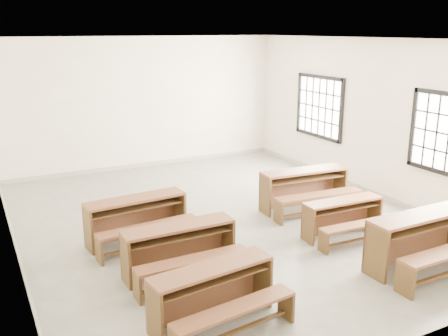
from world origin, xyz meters
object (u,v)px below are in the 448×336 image
desk_set_0 (214,291)px  desk_set_4 (344,216)px  desk_set_3 (423,237)px  desk_set_5 (305,187)px  desk_set_1 (180,246)px  desk_set_2 (137,217)px

desk_set_0 → desk_set_4: 3.31m
desk_set_0 → desk_set_3: (3.33, -0.10, 0.06)m
desk_set_4 → desk_set_3: bearing=-76.2°
desk_set_0 → desk_set_5: desk_set_5 is taller
desk_set_1 → desk_set_5: desk_set_5 is taller
desk_set_3 → desk_set_2: bearing=140.0°
desk_set_4 → desk_set_1: bearing=-178.1°
desk_set_1 → desk_set_4: size_ratio=1.12×
desk_set_5 → desk_set_2: bearing=-175.7°
desk_set_0 → desk_set_5: bearing=32.5°
desk_set_2 → desk_set_5: size_ratio=0.95×
desk_set_0 → desk_set_5: 4.22m
desk_set_1 → desk_set_3: desk_set_3 is taller
desk_set_4 → desk_set_5: bearing=83.4°
desk_set_2 → desk_set_4: bearing=-28.4°
desk_set_2 → desk_set_3: (3.39, -2.78, 0.04)m
desk_set_2 → desk_set_1: bearing=-86.6°
desk_set_3 → desk_set_5: 2.77m
desk_set_2 → desk_set_5: 3.33m
desk_set_3 → desk_set_4: 1.42m
desk_set_4 → desk_set_5: 1.40m
desk_set_2 → desk_set_3: 4.39m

